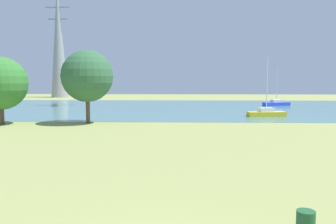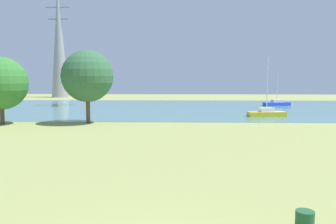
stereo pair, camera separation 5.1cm
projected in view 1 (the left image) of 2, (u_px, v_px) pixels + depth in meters
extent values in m
plane|color=#8C9351|center=(172.00, 134.00, 30.31)|extent=(160.00, 160.00, 0.00)
cylinder|color=#1E512D|center=(306.00, 224.00, 10.48)|extent=(0.56, 0.56, 0.80)
cube|color=slate|center=(175.00, 108.00, 58.17)|extent=(140.00, 40.00, 0.02)
cube|color=yellow|center=(266.00, 114.00, 44.35)|extent=(4.95, 2.10, 0.60)
cube|color=white|center=(266.00, 110.00, 44.30)|extent=(1.92, 1.32, 0.50)
cylinder|color=silver|center=(267.00, 85.00, 44.00)|extent=(0.10, 0.10, 6.91)
cube|color=blue|center=(276.00, 104.00, 62.42)|extent=(5.03, 2.70, 0.60)
cube|color=white|center=(276.00, 101.00, 62.37)|extent=(2.02, 1.53, 0.50)
cylinder|color=silver|center=(277.00, 86.00, 62.11)|extent=(0.10, 0.10, 6.01)
cylinder|color=brown|center=(2.00, 113.00, 36.52)|extent=(0.44, 0.44, 2.40)
sphere|color=#347730|center=(1.00, 83.00, 36.22)|extent=(5.56, 5.56, 5.56)
cylinder|color=brown|center=(88.00, 109.00, 37.46)|extent=(0.44, 0.44, 3.15)
sphere|color=#31603B|center=(87.00, 76.00, 37.12)|extent=(5.59, 5.59, 5.59)
cone|color=gray|center=(58.00, 42.00, 90.73)|extent=(4.40, 4.40, 29.30)
cube|color=gray|center=(57.00, 7.00, 89.90)|extent=(6.40, 0.30, 0.30)
cube|color=gray|center=(58.00, 19.00, 90.18)|extent=(5.20, 0.30, 0.30)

